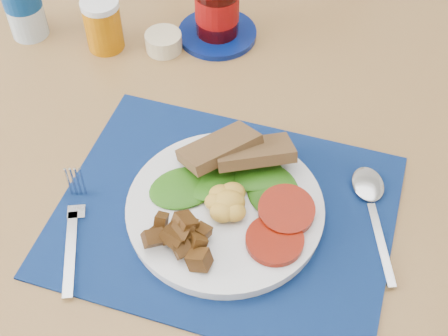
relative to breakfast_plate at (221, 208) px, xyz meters
name	(u,v)px	position (x,y,z in m)	size (l,w,h in m)	color
table	(227,154)	(0.02, 0.19, -0.11)	(1.40, 0.90, 0.75)	brown
placemat	(225,214)	(0.01, 0.00, -0.02)	(0.46, 0.36, 0.00)	black
breakfast_plate	(221,208)	(0.00, 0.00, 0.00)	(0.27, 0.27, 0.06)	silver
fork	(74,227)	(-0.20, -0.01, -0.02)	(0.03, 0.19, 0.00)	#B2B5BA
spoon	(371,202)	(0.21, 0.01, -0.02)	(0.05, 0.20, 0.01)	#B2B5BA
juice_glass	(103,26)	(-0.19, 0.38, 0.02)	(0.06, 0.06, 0.09)	#AE6004
ramekin	(164,42)	(-0.09, 0.36, -0.01)	(0.06, 0.06, 0.03)	beige
jam_on_saucer	(217,10)	(0.01, 0.40, 0.03)	(0.14, 0.14, 0.13)	#051559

